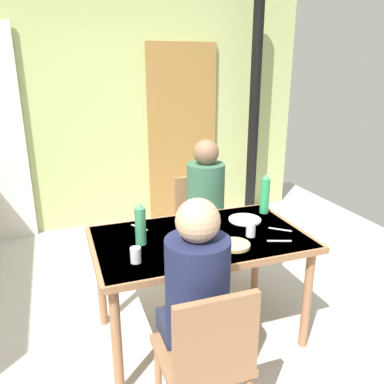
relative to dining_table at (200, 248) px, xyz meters
The scene contains 19 objects.
ground_plane 0.72m from the dining_table, behind, with size 5.85×5.85×0.00m, color #BBB5B8.
wall_back 2.35m from the dining_table, 97.69° to the left, with size 4.65×0.10×2.57m, color #B1BD76.
door_wooden 2.27m from the dining_table, 74.55° to the left, with size 0.80×0.05×2.00m, color olive.
stove_pipe_column 2.42m from the dining_table, 54.07° to the left, with size 0.12×0.12×2.57m, color black.
dining_table is the anchor object (origin of this frame).
chair_near_diner 0.81m from the dining_table, 108.47° to the right, with size 0.40×0.40×0.87m.
chair_far_diner 0.83m from the dining_table, 69.16° to the left, with size 0.40×0.40×0.87m.
person_near_diner 0.68m from the dining_table, 112.16° to the right, with size 0.30×0.37×0.77m.
person_far_diner 0.70m from the dining_table, 65.10° to the left, with size 0.30×0.37×0.77m.
water_bottle_green_near 0.67m from the dining_table, 21.61° to the left, with size 0.07×0.07×0.29m.
water_bottle_green_far 0.42m from the dining_table, behind, with size 0.07×0.07×0.27m.
dinner_plate_near_left 0.42m from the dining_table, 20.45° to the left, with size 0.23×0.23×0.01m, color white.
dinner_plate_near_right 0.11m from the dining_table, 78.09° to the left, with size 0.22×0.22×0.01m, color white.
drinking_glass_by_near_diner 0.34m from the dining_table, 18.64° to the right, with size 0.06×0.06×0.09m, color silver.
drinking_glass_by_far_diner 0.51m from the dining_table, 156.45° to the right, with size 0.06×0.06×0.09m, color silver.
bread_plate_sliced 0.26m from the dining_table, 54.72° to the right, with size 0.19×0.19×0.02m, color #DBB77A.
cutlery_knife_near 0.50m from the dining_table, 27.71° to the right, with size 0.15×0.02×0.00m, color silver.
cutlery_fork_near 0.43m from the dining_table, 141.33° to the left, with size 0.15×0.02×0.00m, color silver.
cutlery_knife_far 0.55m from the dining_table, ahead, with size 0.15×0.02×0.00m, color silver.
Camera 1 is at (-0.50, -2.10, 1.77)m, focal length 36.52 mm.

